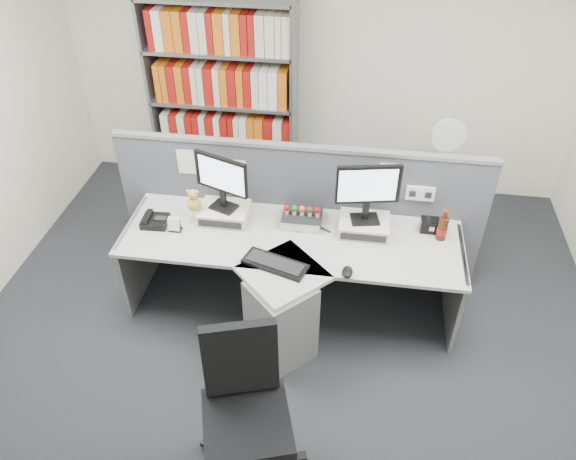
% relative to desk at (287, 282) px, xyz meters
% --- Properties ---
extents(ground, '(5.50, 5.50, 0.00)m').
position_rel_desk_xyz_m(ground, '(0.00, -0.60, -0.46)').
color(ground, '#2C2F34').
rests_on(ground, ground).
extents(room_shell, '(5.04, 5.54, 2.72)m').
position_rel_desk_xyz_m(room_shell, '(0.00, -0.60, 1.33)').
color(room_shell, white).
rests_on(room_shell, ground).
extents(partition, '(3.00, 0.08, 1.27)m').
position_rel_desk_xyz_m(partition, '(0.00, 0.65, 0.19)').
color(partition, '#52535D').
rests_on(partition, ground).
extents(desk, '(2.60, 1.20, 0.72)m').
position_rel_desk_xyz_m(desk, '(0.00, 0.00, 0.00)').
color(desk, '#B3B3AD').
rests_on(desk, ground).
extents(monitor_riser_left, '(0.38, 0.31, 0.10)m').
position_rel_desk_xyz_m(monitor_riser_left, '(-0.56, 0.38, 0.31)').
color(monitor_riser_left, beige).
rests_on(monitor_riser_left, desk).
extents(monitor_riser_right, '(0.38, 0.31, 0.10)m').
position_rel_desk_xyz_m(monitor_riser_right, '(0.54, 0.38, 0.31)').
color(monitor_riser_right, beige).
rests_on(monitor_riser_right, desk).
extents(monitor_left, '(0.43, 0.21, 0.46)m').
position_rel_desk_xyz_m(monitor_left, '(-0.56, 0.38, 0.64)').
color(monitor_left, black).
rests_on(monitor_left, monitor_riser_left).
extents(monitor_right, '(0.47, 0.19, 0.48)m').
position_rel_desk_xyz_m(monitor_right, '(0.54, 0.38, 0.65)').
color(monitor_right, black).
rests_on(monitor_right, monitor_riser_right).
extents(desktop_pc, '(0.30, 0.27, 0.08)m').
position_rel_desk_xyz_m(desktop_pc, '(0.06, 0.42, 0.30)').
color(desktop_pc, black).
rests_on(desktop_pc, desk).
extents(figurines, '(0.29, 0.05, 0.09)m').
position_rel_desk_xyz_m(figurines, '(0.06, 0.41, 0.40)').
color(figurines, beige).
rests_on(figurines, desktop_pc).
extents(keyboard, '(0.50, 0.31, 0.03)m').
position_rel_desk_xyz_m(keyboard, '(-0.07, -0.11, 0.28)').
color(keyboard, black).
rests_on(keyboard, desk).
extents(mouse, '(0.08, 0.12, 0.05)m').
position_rel_desk_xyz_m(mouse, '(0.45, -0.13, 0.29)').
color(mouse, black).
rests_on(mouse, desk).
extents(desk_phone, '(0.21, 0.19, 0.09)m').
position_rel_desk_xyz_m(desk_phone, '(-1.08, 0.23, 0.30)').
color(desk_phone, black).
rests_on(desk_phone, desk).
extents(desk_calendar, '(0.10, 0.07, 0.12)m').
position_rel_desk_xyz_m(desk_calendar, '(-0.90, 0.17, 0.31)').
color(desk_calendar, black).
rests_on(desk_calendar, desk).
extents(plush_toy, '(0.11, 0.11, 0.19)m').
position_rel_desk_xyz_m(plush_toy, '(-0.78, 0.32, 0.44)').
color(plush_toy, gold).
rests_on(plush_toy, monitor_riser_left).
extents(speaker, '(0.17, 0.09, 0.11)m').
position_rel_desk_xyz_m(speaker, '(1.05, 0.45, 0.32)').
color(speaker, black).
rests_on(speaker, desk).
extents(cola_bottle, '(0.08, 0.08, 0.26)m').
position_rel_desk_xyz_m(cola_bottle, '(1.12, 0.37, 0.36)').
color(cola_bottle, '#3F190A').
rests_on(cola_bottle, desk).
extents(shelving_unit, '(1.41, 0.40, 2.00)m').
position_rel_desk_xyz_m(shelving_unit, '(-0.90, 1.85, 0.52)').
color(shelving_unit, gray).
rests_on(shelving_unit, ground).
extents(filing_cabinet, '(0.45, 0.61, 0.70)m').
position_rel_desk_xyz_m(filing_cabinet, '(1.20, 1.40, -0.11)').
color(filing_cabinet, gray).
rests_on(filing_cabinet, ground).
extents(desk_fan, '(0.31, 0.18, 0.52)m').
position_rel_desk_xyz_m(desk_fan, '(1.20, 1.40, 0.57)').
color(desk_fan, white).
rests_on(desk_fan, filing_cabinet).
extents(office_chair, '(0.70, 0.68, 1.06)m').
position_rel_desk_xyz_m(office_chair, '(-0.07, -1.18, 0.11)').
color(office_chair, silver).
rests_on(office_chair, ground).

